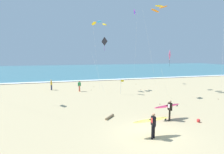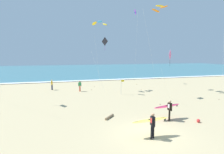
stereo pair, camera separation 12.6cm
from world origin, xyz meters
The scene contains 15 objects.
ground_plane centered at (0.00, 0.00, 0.00)m, with size 160.00×160.00×0.00m, color tan.
ocean_water centered at (0.00, 56.73, 0.04)m, with size 160.00×60.00×0.08m, color teal.
shoreline_foam centered at (0.00, 27.03, 0.09)m, with size 160.00×1.55×0.01m, color white.
surfer_lead centered at (2.82, 2.20, 1.05)m, with size 2.50×1.02×1.71m.
surfer_trailing centered at (-0.08, -0.44, 1.05)m, with size 2.55×0.93×1.71m.
kite_delta_violet_near centered at (8.13, 22.31, 13.22)m, with size 0.87×3.05×13.83m.
kite_arc_cobalt_mid centered at (0.21, 17.05, 10.05)m, with size 2.51×3.01×10.39m.
kite_arc_golden_far centered at (8.86, 14.75, 12.29)m, with size 3.54×2.87×12.69m.
kite_diamond_rose_close centered at (7.51, 9.49, 5.19)m, with size 3.47×3.57×5.99m.
kite_diamond_charcoal_outer centered at (0.22, 14.10, 6.93)m, with size 1.83×3.13×7.77m.
bystander_yellow_top centered at (-7.03, 18.51, 0.81)m, with size 0.22×0.50×1.59m.
bystander_green_top centered at (-3.02, 16.21, 0.81)m, with size 0.47×0.29×1.59m.
lifeguard_flag centered at (2.19, 12.49, 1.27)m, with size 0.45×0.05×2.10m.
beach_ball centered at (4.83, 1.00, 0.14)m, with size 0.28×0.28×0.28m, color red.
driftwood_log centered at (-1.75, 3.90, 0.10)m, with size 0.20×0.20×1.30m, color #846B4C.
Camera 2 is at (-5.62, -10.82, 5.37)m, focal length 29.59 mm.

